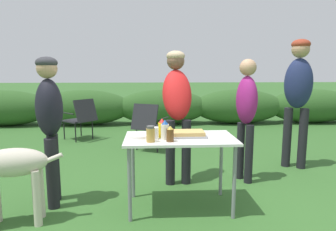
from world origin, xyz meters
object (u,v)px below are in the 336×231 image
Objects in this scene: folding_table at (180,145)px; standing_person_in_olive_jacket at (298,89)px; paper_cup_stack at (154,133)px; mixing_bowl at (156,130)px; food_tray at (188,134)px; mayo_bottle at (165,130)px; standing_person_in_navy_coat at (50,116)px; dog at (7,168)px; camp_chair_green_behind_table at (149,124)px; mustard_bottle at (162,128)px; standing_person_in_red_jacket at (246,108)px; standing_person_with_beanie at (177,100)px; beer_bottle at (170,134)px; spice_jar at (151,134)px; plate_stack at (139,136)px; camp_chair_near_hedge at (81,117)px.

standing_person_in_olive_jacket is (1.78, 1.19, 0.48)m from folding_table.
paper_cup_stack is 2.41m from standing_person_in_olive_jacket.
food_tray is at bearing -25.96° from mixing_bowl.
standing_person_in_navy_coat reaches higher than mayo_bottle.
camp_chair_green_behind_table is at bearing -36.52° from dog.
mustard_bottle is 0.10× the size of standing_person_in_olive_jacket.
mixing_bowl is 0.14× the size of standing_person_in_red_jacket.
camp_chair_green_behind_table is (-0.36, 1.48, -0.57)m from standing_person_with_beanie.
standing_person_with_beanie is 1.07× the size of standing_person_in_red_jacket.
standing_person_with_beanie is at bearing -67.61° from dog.
dog is 1.11× the size of camp_chair_green_behind_table.
mixing_bowl is 1.39× the size of beer_bottle.
standing_person_in_navy_coat is at bearing 172.71° from mustard_bottle.
paper_cup_stack is 1.36m from dog.
standing_person_in_red_jacket is (1.05, 0.79, 0.10)m from mayo_bottle.
spice_jar reaches higher than food_tray.
standing_person_in_red_jacket is (1.15, 0.77, 0.14)m from paper_cup_stack.
standing_person_in_olive_jacket is (2.07, 1.37, 0.33)m from spice_jar.
standing_person_in_red_jacket reaches higher than food_tray.
food_tray is 0.27m from mayo_bottle.
folding_table is 1.32× the size of camp_chair_green_behind_table.
plate_stack is at bearing 121.91° from spice_jar.
camp_chair_green_behind_table is at bearing 87.82° from plate_stack.
standing_person_in_red_jacket is at bearing 36.74° from spice_jar.
camp_chair_near_hedge is (-1.40, 3.27, -0.35)m from spice_jar.
plate_stack is at bearing -135.31° from mixing_bowl.
mayo_bottle is at bearing 116.85° from beer_bottle.
standing_person_in_navy_coat is at bearing 161.82° from spice_jar.
food_tray is 0.50m from plate_stack.
beer_bottle is (0.12, -0.36, 0.04)m from mixing_bowl.
mayo_bottle is 0.13× the size of standing_person_in_red_jacket.
mayo_bottle is 1.27× the size of beer_bottle.
camp_chair_near_hedge is (-1.59, 3.26, -0.34)m from beer_bottle.
folding_table is 5.21× the size of mixing_bowl.
standing_person_with_beanie is at bearing -78.48° from standing_person_in_navy_coat.
mustard_bottle is at bearing -111.43° from camp_chair_near_hedge.
plate_stack is 0.29m from mayo_bottle.
beer_bottle is 2.45m from camp_chair_green_behind_table.
mustard_bottle is 0.12× the size of standing_person_in_navy_coat.
food_tray is at bearing 2.31° from plate_stack.
standing_person_in_red_jacket is at bearing -122.69° from standing_person_in_olive_jacket.
camp_chair_green_behind_table is (0.99, 2.09, -0.47)m from standing_person_in_navy_coat.
standing_person_in_navy_coat and standing_person_in_red_jacket have the same top height.
food_tray is at bearing -116.94° from standing_person_in_olive_jacket.
standing_person_with_beanie reaches higher than beer_bottle.
folding_table is at bearing -55.75° from camp_chair_green_behind_table.
folding_table is 7.27× the size of beer_bottle.
camp_chair_green_behind_table reaches higher than mixing_bowl.
food_tray is 0.44× the size of camp_chair_green_behind_table.
standing_person_in_red_jacket is 1.66× the size of dog.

